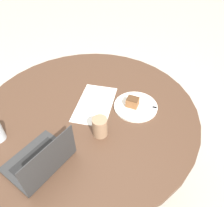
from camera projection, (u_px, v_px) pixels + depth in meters
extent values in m
plane|color=#B7AD9E|center=(95.00, 171.00, 1.82)|extent=(12.00, 12.00, 0.00)
cylinder|color=#4C3323|center=(95.00, 170.00, 1.81)|extent=(0.58, 0.58, 0.02)
cylinder|color=#4C3323|center=(92.00, 145.00, 1.58)|extent=(0.10, 0.10, 0.67)
cylinder|color=#4C3323|center=(88.00, 111.00, 1.34)|extent=(1.33, 1.33, 0.03)
cube|color=white|center=(95.00, 104.00, 1.36)|extent=(0.41, 0.33, 0.00)
cylinder|color=silver|center=(136.00, 106.00, 1.34)|extent=(0.27, 0.27, 0.01)
cube|color=brown|center=(132.00, 102.00, 1.32)|extent=(0.09, 0.09, 0.06)
cube|color=#4D311C|center=(133.00, 99.00, 1.30)|extent=(0.08, 0.09, 0.00)
cube|color=silver|center=(143.00, 105.00, 1.34)|extent=(0.09, 0.16, 0.00)
cube|color=silver|center=(155.00, 108.00, 1.32)|extent=(0.04, 0.04, 0.00)
cylinder|color=#997556|center=(100.00, 127.00, 1.15)|extent=(0.08, 0.08, 0.11)
cube|color=#2D2D2D|center=(38.00, 160.00, 1.06)|extent=(0.36, 0.36, 0.02)
cube|color=black|center=(38.00, 159.00, 1.05)|extent=(0.26, 0.26, 0.00)
cube|color=#2D2D2D|center=(50.00, 160.00, 0.94)|extent=(0.20, 0.22, 0.19)
cube|color=black|center=(50.00, 160.00, 0.94)|extent=(0.19, 0.20, 0.18)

